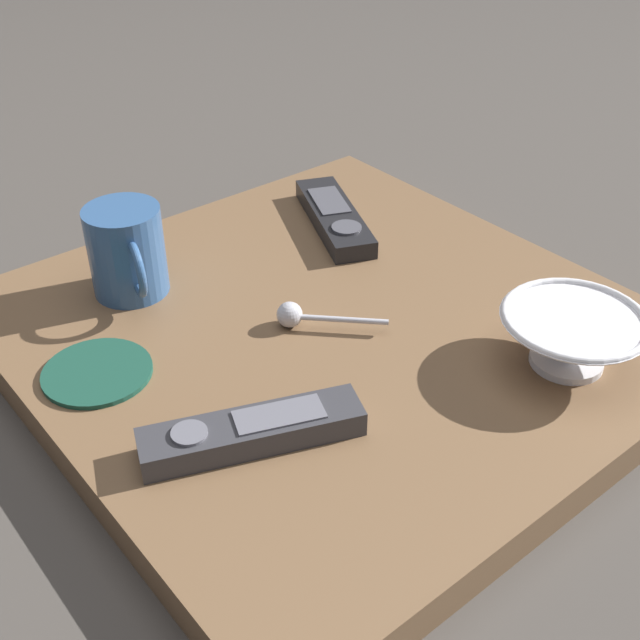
{
  "coord_description": "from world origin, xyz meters",
  "views": [
    {
      "loc": [
        -0.45,
        -0.54,
        0.53
      ],
      "look_at": [
        -0.02,
        -0.02,
        0.06
      ],
      "focal_mm": 45.38,
      "sensor_mm": 36.0,
      "label": 1
    }
  ],
  "objects_px": {
    "tv_remote_far": "(252,431)",
    "drink_coaster": "(97,372)",
    "coffee_mug": "(127,252)",
    "cereal_bowl": "(572,336)",
    "tv_remote_near": "(334,217)",
    "teaspoon": "(297,315)"
  },
  "relations": [
    {
      "from": "coffee_mug",
      "to": "drink_coaster",
      "type": "distance_m",
      "value": 0.16
    },
    {
      "from": "teaspoon",
      "to": "tv_remote_near",
      "type": "bearing_deg",
      "value": 40.05
    },
    {
      "from": "cereal_bowl",
      "to": "tv_remote_far",
      "type": "distance_m",
      "value": 0.32
    },
    {
      "from": "tv_remote_near",
      "to": "drink_coaster",
      "type": "height_order",
      "value": "tv_remote_near"
    },
    {
      "from": "tv_remote_far",
      "to": "drink_coaster",
      "type": "relative_size",
      "value": 1.86
    },
    {
      "from": "teaspoon",
      "to": "tv_remote_far",
      "type": "height_order",
      "value": "same"
    },
    {
      "from": "teaspoon",
      "to": "tv_remote_far",
      "type": "bearing_deg",
      "value": -140.63
    },
    {
      "from": "cereal_bowl",
      "to": "drink_coaster",
      "type": "xyz_separation_m",
      "value": [
        -0.37,
        0.28,
        -0.03
      ]
    },
    {
      "from": "teaspoon",
      "to": "drink_coaster",
      "type": "height_order",
      "value": "teaspoon"
    },
    {
      "from": "cereal_bowl",
      "to": "tv_remote_far",
      "type": "xyz_separation_m",
      "value": [
        -0.3,
        0.1,
        -0.02
      ]
    },
    {
      "from": "cereal_bowl",
      "to": "coffee_mug",
      "type": "height_order",
      "value": "coffee_mug"
    },
    {
      "from": "tv_remote_far",
      "to": "tv_remote_near",
      "type": "bearing_deg",
      "value": 39.75
    },
    {
      "from": "teaspoon",
      "to": "coffee_mug",
      "type": "bearing_deg",
      "value": 120.5
    },
    {
      "from": "tv_remote_far",
      "to": "drink_coaster",
      "type": "bearing_deg",
      "value": 109.62
    },
    {
      "from": "cereal_bowl",
      "to": "coffee_mug",
      "type": "bearing_deg",
      "value": 124.4
    },
    {
      "from": "tv_remote_far",
      "to": "drink_coaster",
      "type": "xyz_separation_m",
      "value": [
        -0.06,
        0.17,
        -0.01
      ]
    },
    {
      "from": "cereal_bowl",
      "to": "teaspoon",
      "type": "relative_size",
      "value": 1.56
    },
    {
      "from": "drink_coaster",
      "to": "tv_remote_far",
      "type": "bearing_deg",
      "value": -70.38
    },
    {
      "from": "teaspoon",
      "to": "tv_remote_near",
      "type": "xyz_separation_m",
      "value": [
        0.17,
        0.15,
        -0.0
      ]
    },
    {
      "from": "cereal_bowl",
      "to": "tv_remote_near",
      "type": "relative_size",
      "value": 0.73
    },
    {
      "from": "drink_coaster",
      "to": "coffee_mug",
      "type": "bearing_deg",
      "value": 48.31
    },
    {
      "from": "cereal_bowl",
      "to": "teaspoon",
      "type": "bearing_deg",
      "value": 127.23
    }
  ]
}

